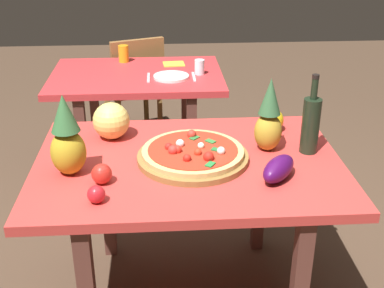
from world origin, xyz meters
TOP-DOWN VIEW (x-y plane):
  - display_table at (0.00, 0.00)m, footprint 1.28×0.90m
  - background_table at (-0.26, 1.23)m, footprint 1.08×0.76m
  - dining_chair at (-0.30, 1.84)m, footprint 0.51×0.51m
  - pizza_board at (0.02, 0.00)m, footprint 0.47×0.47m
  - pizza at (0.02, -0.00)m, footprint 0.43×0.43m
  - wine_bottle at (0.52, 0.05)m, footprint 0.08×0.08m
  - pineapple_left at (-0.47, -0.08)m, footprint 0.14×0.14m
  - pineapple_right at (0.35, 0.08)m, footprint 0.12×0.12m
  - melon at (-0.33, 0.25)m, footprint 0.17×0.17m
  - bell_pepper at (0.41, 0.28)m, footprint 0.10×0.10m
  - eggplant at (0.34, -0.18)m, footprint 0.19×0.21m
  - tomato_beside_pepper at (-0.35, -0.31)m, footprint 0.07×0.07m
  - tomato_by_bottle at (-0.34, -0.17)m, footprint 0.08×0.08m
  - drinking_glass_juice at (-0.35, 1.50)m, footprint 0.07×0.07m
  - drinking_glass_water at (0.14, 1.19)m, footprint 0.06×0.06m
  - dinner_plate at (-0.04, 1.12)m, footprint 0.22×0.22m
  - fork_utensil at (-0.18, 1.12)m, footprint 0.02×0.18m
  - knife_utensil at (0.10, 1.12)m, footprint 0.02×0.18m
  - napkin_folded at (-0.01, 1.42)m, footprint 0.15×0.13m

SIDE VIEW (x-z plane):
  - dining_chair at x=-0.30m, z-range 0.06..0.91m
  - background_table at x=-0.26m, z-range 0.27..1.02m
  - display_table at x=0.00m, z-range 0.29..1.04m
  - napkin_folded at x=-0.01m, z-range 0.76..0.76m
  - fork_utensil at x=-0.18m, z-range 0.76..0.76m
  - knife_utensil at x=0.10m, z-range 0.76..0.76m
  - dinner_plate at x=-0.04m, z-range 0.76..0.77m
  - pizza_board at x=0.02m, z-range 0.76..0.78m
  - tomato_beside_pepper at x=-0.35m, z-range 0.76..0.82m
  - tomato_by_bottle at x=-0.34m, z-range 0.76..0.83m
  - pizza at x=0.02m, z-range 0.77..0.83m
  - eggplant at x=0.34m, z-range 0.76..0.85m
  - drinking_glass_water at x=0.14m, z-range 0.76..0.85m
  - bell_pepper at x=0.41m, z-range 0.75..0.86m
  - drinking_glass_juice at x=-0.35m, z-range 0.76..0.87m
  - melon at x=-0.33m, z-range 0.76..0.92m
  - wine_bottle at x=0.52m, z-range 0.71..1.06m
  - pineapple_right at x=0.35m, z-range 0.74..1.06m
  - pineapple_left at x=-0.47m, z-range 0.74..1.07m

